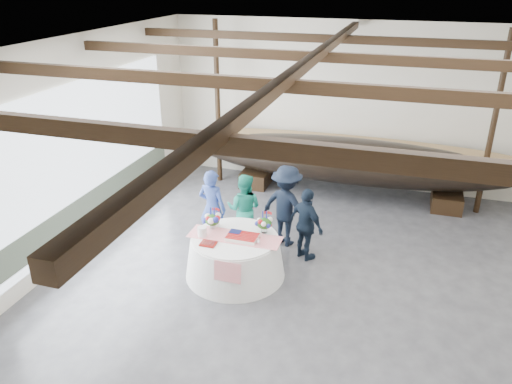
% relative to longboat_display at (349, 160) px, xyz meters
% --- Properties ---
extents(floor, '(10.00, 12.00, 0.01)m').
position_rel_longboat_display_xyz_m(floor, '(-0.18, -5.10, -1.03)').
color(floor, '#3D3D42').
rests_on(floor, ground).
extents(wall_back, '(10.00, 0.02, 4.50)m').
position_rel_longboat_display_xyz_m(wall_back, '(-0.18, 0.90, 1.22)').
color(wall_back, silver).
rests_on(wall_back, ground).
extents(wall_left, '(0.02, 12.00, 4.50)m').
position_rel_longboat_display_xyz_m(wall_left, '(-5.18, -5.10, 1.22)').
color(wall_left, silver).
rests_on(wall_left, ground).
extents(ceiling, '(10.00, 12.00, 0.01)m').
position_rel_longboat_display_xyz_m(ceiling, '(-0.18, -5.10, 3.47)').
color(ceiling, white).
rests_on(ceiling, wall_back).
extents(pavilion_structure, '(9.80, 11.76, 4.50)m').
position_rel_longboat_display_xyz_m(pavilion_structure, '(-0.18, -4.24, 2.97)').
color(pavilion_structure, black).
rests_on(pavilion_structure, ground).
extents(open_bay, '(0.03, 7.00, 3.20)m').
position_rel_longboat_display_xyz_m(open_bay, '(-5.13, -4.10, 0.80)').
color(open_bay, silver).
rests_on(open_bay, ground).
extents(longboat_display, '(8.59, 1.72, 1.61)m').
position_rel_longboat_display_xyz_m(longboat_display, '(0.00, 0.00, 0.00)').
color(longboat_display, black).
rests_on(longboat_display, ground).
extents(banquet_table, '(2.00, 2.00, 0.86)m').
position_rel_longboat_display_xyz_m(banquet_table, '(-1.60, -4.51, -0.60)').
color(banquet_table, white).
rests_on(banquet_table, ground).
extents(tabletop_items, '(1.86, 1.05, 0.40)m').
position_rel_longboat_display_xyz_m(tabletop_items, '(-1.66, -4.34, -0.02)').
color(tabletop_items, red).
rests_on(tabletop_items, banquet_table).
extents(guest_woman_blue, '(0.70, 0.52, 1.78)m').
position_rel_longboat_display_xyz_m(guest_woman_blue, '(-2.48, -3.51, -0.14)').
color(guest_woman_blue, navy).
rests_on(guest_woman_blue, ground).
extents(guest_woman_teal, '(0.83, 0.67, 1.63)m').
position_rel_longboat_display_xyz_m(guest_woman_teal, '(-1.85, -3.19, -0.21)').
color(guest_woman_teal, '#1B8F76').
rests_on(guest_woman_teal, ground).
extents(guest_man_left, '(1.35, 1.02, 1.86)m').
position_rel_longboat_display_xyz_m(guest_man_left, '(-0.94, -2.98, -0.10)').
color(guest_man_left, black).
rests_on(guest_man_left, ground).
extents(guest_man_right, '(0.99, 0.88, 1.61)m').
position_rel_longboat_display_xyz_m(guest_man_right, '(-0.38, -3.48, -0.22)').
color(guest_man_right, black).
rests_on(guest_man_right, ground).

